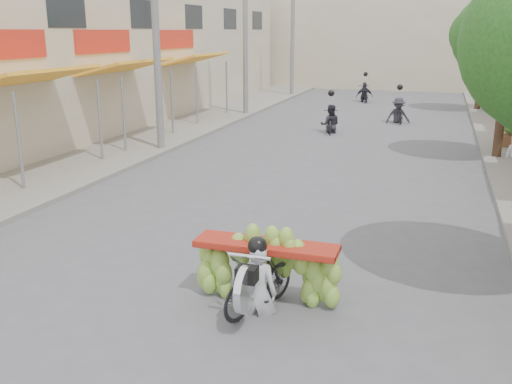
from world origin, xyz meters
The scene contains 13 objects.
ground centered at (0.00, 0.00, 0.00)m, with size 120.00×120.00×0.00m, color #56555A.
sidewalk_left centered at (-7.00, 15.00, 0.06)m, with size 4.00×60.00×0.12m, color gray.
shophouse_row_left centered at (-11.98, 13.98, 3.00)m, with size 9.77×40.00×6.00m.
far_building centered at (0.00, 38.00, 3.50)m, with size 20.00×6.00×7.00m, color #C4B69B.
utility_pole_mid centered at (-5.40, 12.00, 4.03)m, with size 0.60×0.24×8.00m.
utility_pole_far centered at (-5.40, 21.00, 4.03)m, with size 0.60×0.24×8.00m.
utility_pole_back centered at (-5.40, 30.00, 4.03)m, with size 0.60×0.24×8.00m.
street_tree_mid centered at (5.40, 14.00, 3.78)m, with size 3.40×3.40×5.25m.
street_tree_far centered at (5.40, 26.00, 3.78)m, with size 3.40×3.40×5.25m.
banana_motorbike centered at (1.25, 2.16, 0.67)m, with size 2.20×1.79×1.95m.
bg_motorbike_a centered at (-0.58, 17.38, 0.76)m, with size 0.86×1.61×1.95m.
bg_motorbike_b centered at (1.83, 20.73, 0.88)m, with size 1.18×1.56×1.95m.
bg_motorbike_c centered at (-0.60, 28.19, 0.80)m, with size 1.08×1.71×1.95m.
Camera 1 is at (3.52, -5.24, 3.96)m, focal length 40.00 mm.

